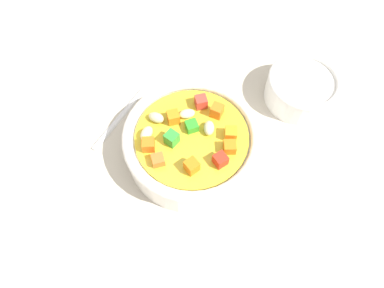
{
  "coord_description": "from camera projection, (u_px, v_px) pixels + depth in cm",
  "views": [
    {
      "loc": [
        23.84,
        -0.03,
        45.69
      ],
      "look_at": [
        0.0,
        0.0,
        2.59
      ],
      "focal_mm": 33.76,
      "sensor_mm": 36.0,
      "label": 1
    }
  ],
  "objects": [
    {
      "name": "spoon",
      "position": [
        96.0,
        145.0,
        0.52
      ],
      "size": [
        18.64,
        12.17,
        0.85
      ],
      "rotation": [
        0.0,
        0.0,
        5.74
      ],
      "color": "silver",
      "rests_on": "ground_plane"
    },
    {
      "name": "soup_bowl_main",
      "position": [
        192.0,
        143.0,
        0.49
      ],
      "size": [
        18.43,
        18.43,
        6.52
      ],
      "color": "white",
      "rests_on": "ground_plane"
    },
    {
      "name": "side_bowl_small",
      "position": [
        302.0,
        88.0,
        0.54
      ],
      "size": [
        10.73,
        10.73,
        4.58
      ],
      "color": "white",
      "rests_on": "ground_plane"
    },
    {
      "name": "ground_plane",
      "position": [
        192.0,
        156.0,
        0.52
      ],
      "size": [
        140.0,
        140.0,
        2.0
      ],
      "primitive_type": "cube",
      "color": "#BAB2A0"
    }
  ]
}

